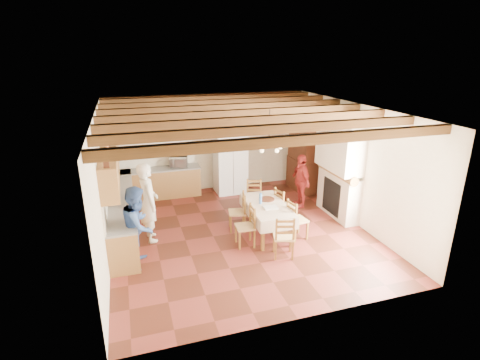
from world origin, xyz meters
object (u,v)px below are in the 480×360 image
hutch (303,156)px  chair_left_near (245,226)px  refrigerator (230,163)px  person_man (148,202)px  dining_table (267,208)px  person_woman_blue (138,226)px  chair_end_near (284,236)px  chair_right_near (297,219)px  microwave (179,162)px  chair_right_far (284,206)px  person_woman_red (301,181)px  chair_left_far (237,212)px  chair_end_far (254,198)px

hutch → chair_left_near: hutch is taller
refrigerator → chair_left_near: size_ratio=1.92×
person_man → dining_table: bearing=-107.7°
hutch → chair_left_near: size_ratio=2.33×
person_woman_blue → refrigerator: bearing=-23.0°
refrigerator → chair_end_near: (0.02, -4.08, -0.44)m
chair_right_near → hutch: bearing=-36.6°
chair_end_near → person_woman_blue: (-2.94, 0.64, 0.37)m
person_woman_blue → microwave: (1.37, 3.63, 0.20)m
dining_table → chair_right_far: size_ratio=1.83×
hutch → chair_right_near: bearing=-119.7°
person_woman_red → microwave: bearing=-122.8°
refrigerator → person_woman_blue: 4.51m
chair_left_far → refrigerator: bearing=179.4°
refrigerator → person_woman_blue: refrigerator is taller
refrigerator → chair_end_near: bearing=-91.1°
refrigerator → chair_left_near: bearing=-101.7°
chair_left_near → microwave: size_ratio=1.83×
chair_end_far → microwave: (-1.68, 2.06, 0.56)m
hutch → person_woman_red: size_ratio=1.47×
chair_right_near → chair_end_far: bearing=10.5°
chair_left_near → person_woman_blue: bearing=-85.6°
hutch → person_woman_red: 1.40m
refrigerator → person_man: size_ratio=0.99×
chair_end_near → person_man: 3.15m
chair_left_far → hutch: bearing=138.5°
chair_right_near → chair_right_far: bearing=-10.1°
chair_left_near → person_man: bearing=-111.9°
person_man → chair_left_far: bearing=-100.0°
chair_end_far → person_woman_red: person_woman_red is taller
person_woman_red → hutch: bearing=150.4°
refrigerator → microwave: 1.56m
chair_left_near → chair_right_near: size_ratio=1.00×
dining_table → person_woman_blue: bearing=-171.3°
refrigerator → chair_right_far: size_ratio=1.92×
chair_right_far → chair_left_near: bearing=108.8°
dining_table → person_man: (-2.70, 0.53, 0.26)m
hutch → chair_right_far: hutch is taller
chair_left_near → dining_table: bearing=123.3°
person_man → person_woman_red: 4.26m
chair_right_far → chair_end_near: (-0.67, -1.48, 0.00)m
chair_right_near → person_woman_blue: bearing=81.9°
chair_end_far → person_man: bearing=-150.9°
chair_left_far → chair_right_far: 1.24m
hutch → chair_left_far: 3.51m
chair_right_far → dining_table: bearing=109.5°
hutch → chair_left_far: size_ratio=2.33×
hutch → chair_end_far: (-2.07, -1.36, -0.64)m
chair_left_far → person_woman_blue: (-2.36, -0.86, 0.37)m
dining_table → person_man: person_man is taller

